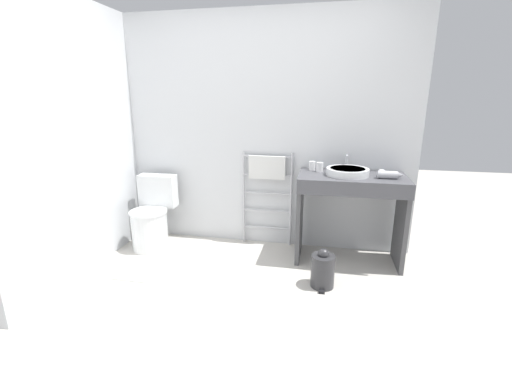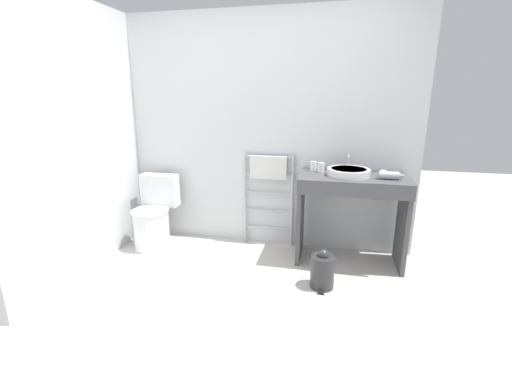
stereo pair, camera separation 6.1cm
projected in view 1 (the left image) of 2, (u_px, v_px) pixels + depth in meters
The scene contains 13 objects.
ground_plane at pixel (222, 324), 2.45m from camera, with size 12.00×12.00×0.00m, color beige.
wall_back at pixel (262, 133), 3.58m from camera, with size 3.12×0.12×2.39m, color silver.
wall_side at pixel (84, 139), 3.11m from camera, with size 0.12×2.19×2.39m, color silver.
toilet at pixel (152, 219), 3.65m from camera, with size 0.40×0.51×0.76m.
towel_radiator at pixel (267, 179), 3.59m from camera, with size 0.54×0.06×1.01m.
vanity_counter at pixel (350, 204), 3.24m from camera, with size 0.99×0.53×0.86m.
sink_basin at pixel (347, 172), 3.18m from camera, with size 0.39×0.39×0.07m.
faucet at pixel (347, 161), 3.36m from camera, with size 0.02×0.10×0.16m.
cup_near_wall at pixel (312, 166), 3.40m from camera, with size 0.06×0.06×0.09m.
cup_near_edge at pixel (320, 167), 3.33m from camera, with size 0.07×0.07×0.09m.
hair_dryer at pixel (389, 174), 3.06m from camera, with size 0.22×0.16×0.07m.
trash_bin at pixel (323, 270), 2.90m from camera, with size 0.20×0.23×0.35m.
bath_mat at pixel (128, 270), 3.19m from camera, with size 0.56×0.36×0.01m, color silver.
Camera 1 is at (0.66, -2.01, 1.57)m, focal length 24.00 mm.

